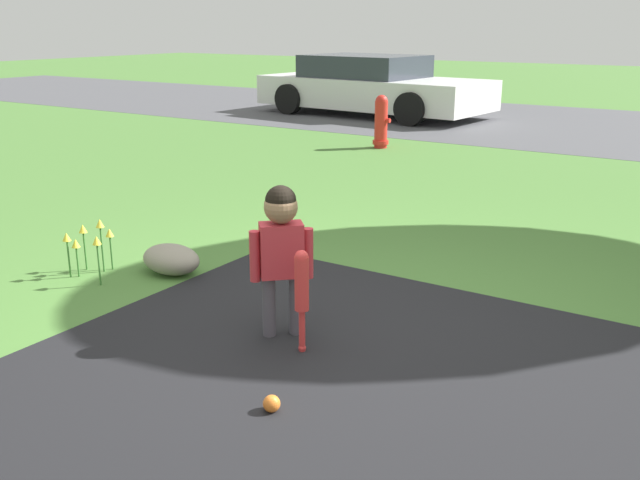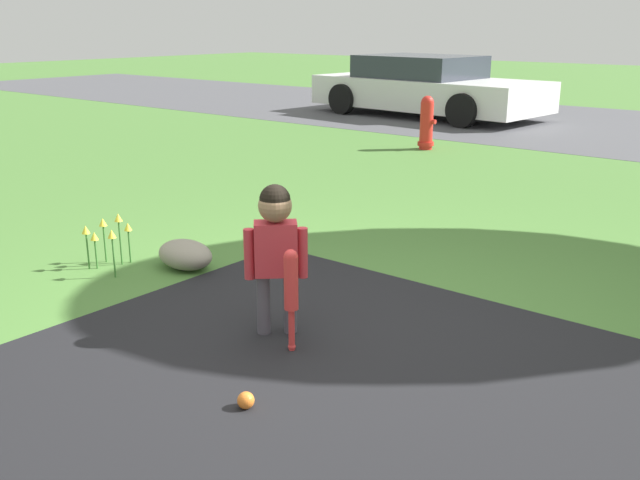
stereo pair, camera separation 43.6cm
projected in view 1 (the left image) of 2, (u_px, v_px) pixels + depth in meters
ground_plane at (350, 332)px, 4.22m from camera, size 60.00×60.00×0.00m
child at (281, 240)px, 4.01m from camera, size 0.28×0.27×0.90m
baseball_bat at (302, 287)px, 3.85m from camera, size 0.08×0.08×0.59m
sports_ball at (272, 404)px, 3.34m from camera, size 0.08×0.08×0.08m
fire_hydrant at (381, 122)px, 10.33m from camera, size 0.26×0.24×0.76m
parked_car at (372, 86)px, 14.05m from camera, size 4.68×2.35×1.15m
flower_bed at (89, 237)px, 5.09m from camera, size 0.41×0.34×0.40m
edging_rock at (171, 259)px, 5.17m from camera, size 0.47×0.32×0.22m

